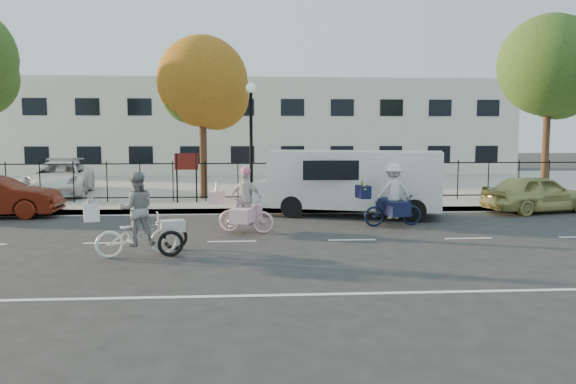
{
  "coord_description": "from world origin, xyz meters",
  "views": [
    {
      "loc": [
        0.47,
        -13.73,
        2.67
      ],
      "look_at": [
        1.47,
        1.2,
        1.1
      ],
      "focal_mm": 35.0,
      "sensor_mm": 36.0,
      "label": 1
    }
  ],
  "objects": [
    {
      "name": "tree_mid",
      "position": [
        -1.21,
        8.22,
        4.46
      ],
      "size": [
        3.52,
        3.48,
        6.38
      ],
      "color": "#442D1D",
      "rests_on": "ground"
    },
    {
      "name": "road_markings",
      "position": [
        0.0,
        0.0,
        0.01
      ],
      "size": [
        60.0,
        9.52,
        0.01
      ],
      "primitive_type": null,
      "color": "silver",
      "rests_on": "ground"
    },
    {
      "name": "parking_lot",
      "position": [
        0.0,
        15.0,
        0.07
      ],
      "size": [
        60.0,
        15.6,
        0.15
      ],
      "primitive_type": "cube",
      "color": "#A8A399",
      "rests_on": "ground"
    },
    {
      "name": "white_van",
      "position": [
        3.74,
        4.14,
        1.16
      ],
      "size": [
        6.34,
        3.48,
        2.1
      ],
      "rotation": [
        0.0,
        0.0,
        -0.29
      ],
      "color": "white",
      "rests_on": "ground"
    },
    {
      "name": "unicorn_bike",
      "position": [
        0.31,
        1.22,
        0.67
      ],
      "size": [
        1.83,
        1.32,
        1.8
      ],
      "rotation": [
        0.0,
        0.0,
        1.23
      ],
      "color": "#F1B7C4",
      "rests_on": "ground"
    },
    {
      "name": "sidewalk",
      "position": [
        0.0,
        6.1,
        0.07
      ],
      "size": [
        60.0,
        2.2,
        0.15
      ],
      "primitive_type": "cube",
      "color": "#A8A399",
      "rests_on": "ground"
    },
    {
      "name": "gold_sedan",
      "position": [
        10.13,
        4.5,
        0.64
      ],
      "size": [
        4.03,
        2.43,
        1.28
      ],
      "primitive_type": "imported",
      "rotation": [
        0.0,
        0.0,
        1.83
      ],
      "color": "tan",
      "rests_on": "ground"
    },
    {
      "name": "lot_car_d",
      "position": [
        3.14,
        10.06,
        0.79
      ],
      "size": [
        1.97,
        3.94,
        1.29
      ],
      "primitive_type": "imported",
      "rotation": [
        0.0,
        0.0,
        -0.12
      ],
      "color": "#9EA2A6",
      "rests_on": "parking_lot"
    },
    {
      "name": "tree_east",
      "position": [
        12.5,
        8.26,
        5.15
      ],
      "size": [
        4.02,
        4.02,
        7.36
      ],
      "color": "#442D1D",
      "rests_on": "ground"
    },
    {
      "name": "lot_car_b",
      "position": [
        -7.29,
        9.57,
        0.83
      ],
      "size": [
        2.96,
        5.17,
        1.36
      ],
      "primitive_type": "imported",
      "rotation": [
        0.0,
        0.0,
        0.15
      ],
      "color": "white",
      "rests_on": "parking_lot"
    },
    {
      "name": "iron_fence",
      "position": [
        0.0,
        7.2,
        0.9
      ],
      "size": [
        58.0,
        0.06,
        1.5
      ],
      "primitive_type": null,
      "color": "black",
      "rests_on": "sidewalk"
    },
    {
      "name": "lot_car_a",
      "position": [
        -7.64,
        11.21,
        0.85
      ],
      "size": [
        3.22,
        5.2,
        1.41
      ],
      "primitive_type": "imported",
      "rotation": [
        0.0,
        0.0,
        0.28
      ],
      "color": "#A3A5AA",
      "rests_on": "parking_lot"
    },
    {
      "name": "bull_bike",
      "position": [
        4.54,
        2.06,
        0.73
      ],
      "size": [
        1.99,
        1.38,
        1.82
      ],
      "rotation": [
        0.0,
        0.0,
        1.71
      ],
      "color": "black",
      "rests_on": "ground"
    },
    {
      "name": "ground",
      "position": [
        0.0,
        0.0,
        0.0
      ],
      "size": [
        120.0,
        120.0,
        0.0
      ],
      "primitive_type": "plane",
      "color": "#333334"
    },
    {
      "name": "curb",
      "position": [
        0.0,
        5.05,
        0.07
      ],
      "size": [
        60.0,
        0.1,
        0.15
      ],
      "primitive_type": "cube",
      "color": "#A8A399",
      "rests_on": "ground"
    },
    {
      "name": "street_sign",
      "position": [
        -1.85,
        6.8,
        1.42
      ],
      "size": [
        0.85,
        0.06,
        1.8
      ],
      "color": "black",
      "rests_on": "sidewalk"
    },
    {
      "name": "lamppost",
      "position": [
        0.5,
        6.8,
        3.11
      ],
      "size": [
        0.36,
        0.36,
        4.33
      ],
      "color": "black",
      "rests_on": "sidewalk"
    },
    {
      "name": "zebra_trike",
      "position": [
        -2.0,
        -1.49,
        0.71
      ],
      "size": [
        2.15,
        1.31,
        1.85
      ],
      "rotation": [
        0.0,
        0.0,
        1.88
      ],
      "color": "white",
      "rests_on": "ground"
    },
    {
      "name": "building",
      "position": [
        0.0,
        25.0,
        3.0
      ],
      "size": [
        34.0,
        10.0,
        6.0
      ],
      "primitive_type": "cube",
      "color": "silver",
      "rests_on": "ground"
    }
  ]
}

